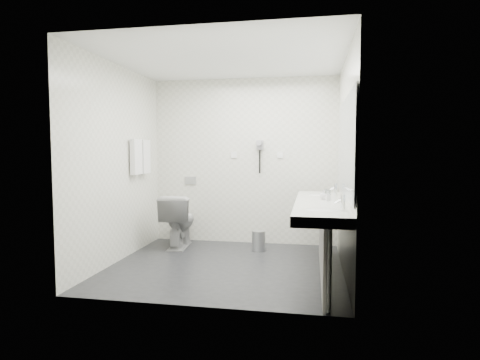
# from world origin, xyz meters

# --- Properties ---
(floor) EXTENTS (2.80, 2.80, 0.00)m
(floor) POSITION_xyz_m (0.00, 0.00, 0.00)
(floor) COLOR #232427
(floor) RESTS_ON ground
(ceiling) EXTENTS (2.80, 2.80, 0.00)m
(ceiling) POSITION_xyz_m (0.00, 0.00, 2.50)
(ceiling) COLOR white
(ceiling) RESTS_ON wall_back
(wall_back) EXTENTS (2.80, 0.00, 2.80)m
(wall_back) POSITION_xyz_m (0.00, 1.30, 1.25)
(wall_back) COLOR white
(wall_back) RESTS_ON floor
(wall_front) EXTENTS (2.80, 0.00, 2.80)m
(wall_front) POSITION_xyz_m (0.00, -1.30, 1.25)
(wall_front) COLOR white
(wall_front) RESTS_ON floor
(wall_left) EXTENTS (0.00, 2.60, 2.60)m
(wall_left) POSITION_xyz_m (-1.40, 0.00, 1.25)
(wall_left) COLOR white
(wall_left) RESTS_ON floor
(wall_right) EXTENTS (0.00, 2.60, 2.60)m
(wall_right) POSITION_xyz_m (1.40, 0.00, 1.25)
(wall_right) COLOR white
(wall_right) RESTS_ON floor
(vanity_counter) EXTENTS (0.55, 2.20, 0.10)m
(vanity_counter) POSITION_xyz_m (1.12, -0.20, 0.80)
(vanity_counter) COLOR white
(vanity_counter) RESTS_ON floor
(vanity_panel) EXTENTS (0.03, 2.15, 0.75)m
(vanity_panel) POSITION_xyz_m (1.15, -0.20, 0.38)
(vanity_panel) COLOR gray
(vanity_panel) RESTS_ON floor
(vanity_post_near) EXTENTS (0.06, 0.06, 0.75)m
(vanity_post_near) POSITION_xyz_m (1.18, -1.24, 0.38)
(vanity_post_near) COLOR silver
(vanity_post_near) RESTS_ON floor
(vanity_post_far) EXTENTS (0.06, 0.06, 0.75)m
(vanity_post_far) POSITION_xyz_m (1.18, 0.84, 0.38)
(vanity_post_far) COLOR silver
(vanity_post_far) RESTS_ON floor
(mirror) EXTENTS (0.02, 2.20, 1.05)m
(mirror) POSITION_xyz_m (1.39, -0.20, 1.45)
(mirror) COLOR #B2BCC6
(mirror) RESTS_ON wall_right
(basin_near) EXTENTS (0.40, 0.31, 0.05)m
(basin_near) POSITION_xyz_m (1.12, -0.85, 0.83)
(basin_near) COLOR white
(basin_near) RESTS_ON vanity_counter
(basin_far) EXTENTS (0.40, 0.31, 0.05)m
(basin_far) POSITION_xyz_m (1.12, 0.45, 0.83)
(basin_far) COLOR white
(basin_far) RESTS_ON vanity_counter
(faucet_near) EXTENTS (0.04, 0.04, 0.15)m
(faucet_near) POSITION_xyz_m (1.32, -0.85, 0.92)
(faucet_near) COLOR silver
(faucet_near) RESTS_ON vanity_counter
(faucet_far) EXTENTS (0.04, 0.04, 0.15)m
(faucet_far) POSITION_xyz_m (1.32, 0.45, 0.92)
(faucet_far) COLOR silver
(faucet_far) RESTS_ON vanity_counter
(soap_bottle_a) EXTENTS (0.07, 0.07, 0.11)m
(soap_bottle_a) POSITION_xyz_m (1.21, -0.14, 0.90)
(soap_bottle_a) COLOR silver
(soap_bottle_a) RESTS_ON vanity_counter
(soap_bottle_b) EXTENTS (0.12, 0.12, 0.10)m
(soap_bottle_b) POSITION_xyz_m (1.16, 0.00, 0.90)
(soap_bottle_b) COLOR silver
(soap_bottle_b) RESTS_ON vanity_counter
(glass_left) EXTENTS (0.08, 0.08, 0.12)m
(glass_left) POSITION_xyz_m (1.21, 0.05, 0.91)
(glass_left) COLOR silver
(glass_left) RESTS_ON vanity_counter
(glass_right) EXTENTS (0.06, 0.06, 0.10)m
(glass_right) POSITION_xyz_m (1.22, 0.08, 0.90)
(glass_right) COLOR silver
(glass_right) RESTS_ON vanity_counter
(toilet) EXTENTS (0.50, 0.80, 0.77)m
(toilet) POSITION_xyz_m (-0.89, 0.84, 0.39)
(toilet) COLOR white
(toilet) RESTS_ON floor
(flush_plate) EXTENTS (0.18, 0.02, 0.12)m
(flush_plate) POSITION_xyz_m (-0.85, 1.29, 0.95)
(flush_plate) COLOR #B2B5BA
(flush_plate) RESTS_ON wall_back
(pedal_bin) EXTENTS (0.21, 0.21, 0.27)m
(pedal_bin) POSITION_xyz_m (0.30, 0.82, 0.13)
(pedal_bin) COLOR #B2B5BA
(pedal_bin) RESTS_ON floor
(bin_lid) EXTENTS (0.19, 0.19, 0.02)m
(bin_lid) POSITION_xyz_m (0.30, 0.82, 0.28)
(bin_lid) COLOR #B2B5BA
(bin_lid) RESTS_ON pedal_bin
(towel_rail) EXTENTS (0.02, 0.62, 0.02)m
(towel_rail) POSITION_xyz_m (-1.35, 0.55, 1.55)
(towel_rail) COLOR silver
(towel_rail) RESTS_ON wall_left
(towel_near) EXTENTS (0.07, 0.24, 0.48)m
(towel_near) POSITION_xyz_m (-1.34, 0.41, 1.33)
(towel_near) COLOR white
(towel_near) RESTS_ON towel_rail
(towel_far) EXTENTS (0.07, 0.24, 0.48)m
(towel_far) POSITION_xyz_m (-1.34, 0.69, 1.33)
(towel_far) COLOR white
(towel_far) RESTS_ON towel_rail
(dryer_cradle) EXTENTS (0.10, 0.04, 0.14)m
(dryer_cradle) POSITION_xyz_m (0.25, 1.27, 1.50)
(dryer_cradle) COLOR #9A989E
(dryer_cradle) RESTS_ON wall_back
(dryer_barrel) EXTENTS (0.08, 0.14, 0.08)m
(dryer_barrel) POSITION_xyz_m (0.25, 1.20, 1.53)
(dryer_barrel) COLOR #9A989E
(dryer_barrel) RESTS_ON dryer_cradle
(dryer_cord) EXTENTS (0.02, 0.02, 0.35)m
(dryer_cord) POSITION_xyz_m (0.25, 1.26, 1.25)
(dryer_cord) COLOR black
(dryer_cord) RESTS_ON dryer_cradle
(switch_plate_a) EXTENTS (0.09, 0.02, 0.09)m
(switch_plate_a) POSITION_xyz_m (-0.15, 1.29, 1.35)
(switch_plate_a) COLOR white
(switch_plate_a) RESTS_ON wall_back
(switch_plate_b) EXTENTS (0.09, 0.02, 0.09)m
(switch_plate_b) POSITION_xyz_m (0.55, 1.29, 1.35)
(switch_plate_b) COLOR white
(switch_plate_b) RESTS_ON wall_back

